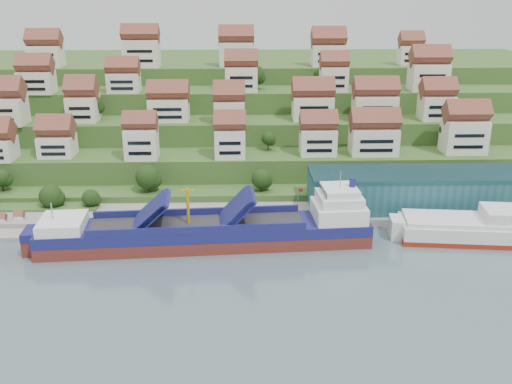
{
  "coord_description": "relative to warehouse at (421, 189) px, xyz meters",
  "views": [
    {
      "loc": [
        3.32,
        -126.55,
        58.38
      ],
      "look_at": [
        7.32,
        14.0,
        8.0
      ],
      "focal_mm": 40.0,
      "sensor_mm": 36.0,
      "label": 1
    }
  ],
  "objects": [
    {
      "name": "flagpole",
      "position": [
        -33.89,
        -7.0,
        -0.32
      ],
      "size": [
        1.28,
        0.16,
        8.0
      ],
      "color": "gray",
      "rests_on": "quay"
    },
    {
      "name": "pebble_beach",
      "position": [
        -110.0,
        -5.0,
        -6.7
      ],
      "size": [
        45.0,
        20.0,
        1.0
      ],
      "primitive_type": "cube",
      "color": "gray",
      "rests_on": "ground"
    },
    {
      "name": "hillside_trees",
      "position": [
        -67.22,
        24.12,
        8.04
      ],
      "size": [
        141.75,
        62.74,
        30.93
      ],
      "color": "#203D14",
      "rests_on": "ground"
    },
    {
      "name": "cargo_ship",
      "position": [
        -54.91,
        -17.99,
        -3.89
      ],
      "size": [
        78.99,
        17.29,
        17.39
      ],
      "rotation": [
        0.0,
        0.0,
        0.07
      ],
      "color": "maroon",
      "rests_on": "ground"
    },
    {
      "name": "hillside_village",
      "position": [
        -49.19,
        43.15,
        17.07
      ],
      "size": [
        155.29,
        63.0,
        29.79
      ],
      "color": "silver",
      "rests_on": "ground"
    },
    {
      "name": "warehouse",
      "position": [
        0.0,
        0.0,
        0.0
      ],
      "size": [
        60.0,
        15.0,
        10.0
      ],
      "primitive_type": "cube",
      "color": "#235560",
      "rests_on": "quay"
    },
    {
      "name": "second_ship",
      "position": [
        7.1,
        -16.74,
        -4.45
      ],
      "size": [
        32.53,
        15.15,
        9.11
      ],
      "rotation": [
        0.0,
        0.0,
        -0.11
      ],
      "color": "maroon",
      "rests_on": "ground"
    },
    {
      "name": "ground",
      "position": [
        -52.0,
        -17.0,
        -7.2
      ],
      "size": [
        300.0,
        300.0,
        0.0
      ],
      "primitive_type": "plane",
      "color": "slate",
      "rests_on": "ground"
    },
    {
      "name": "hillside",
      "position": [
        -52.0,
        86.55,
        3.46
      ],
      "size": [
        260.0,
        128.0,
        31.0
      ],
      "color": "#2D4C1E",
      "rests_on": "ground"
    },
    {
      "name": "quay",
      "position": [
        -32.0,
        -2.0,
        -6.1
      ],
      "size": [
        180.0,
        14.0,
        2.2
      ],
      "primitive_type": "cube",
      "color": "gray",
      "rests_on": "ground"
    }
  ]
}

